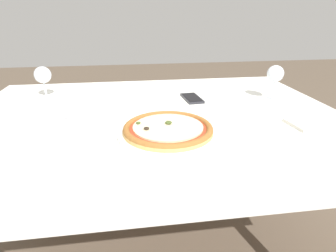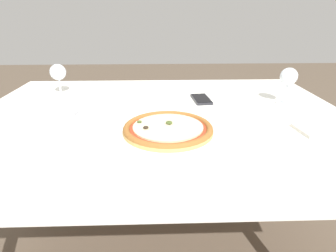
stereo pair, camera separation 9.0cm
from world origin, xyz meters
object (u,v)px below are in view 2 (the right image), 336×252
dining_table (161,133)px  wine_glass_far_left (289,78)px  pizza_plate (168,130)px  fork (68,119)px  cell_phone (201,99)px  wine_glass_far_right (58,73)px

dining_table → wine_glass_far_left: bearing=14.0°
dining_table → pizza_plate: bearing=-83.1°
dining_table → fork: 0.35m
dining_table → wine_glass_far_left: 0.58m
fork → cell_phone: (0.52, 0.22, 0.00)m
wine_glass_far_left → cell_phone: 0.37m
dining_table → cell_phone: (0.18, 0.19, 0.08)m
fork → cell_phone: cell_phone is taller
pizza_plate → wine_glass_far_left: (0.51, 0.30, 0.10)m
wine_glass_far_left → wine_glass_far_right: size_ratio=1.08×
wine_glass_far_left → wine_glass_far_right: 1.02m
pizza_plate → wine_glass_far_left: wine_glass_far_left is taller
cell_phone → pizza_plate: bearing=-113.9°
dining_table → pizza_plate: size_ratio=4.45×
dining_table → wine_glass_far_right: wine_glass_far_right is taller
wine_glass_far_right → dining_table: bearing=-32.9°
cell_phone → wine_glass_far_left: bearing=-9.7°
cell_phone → wine_glass_far_right: bearing=170.2°
fork → wine_glass_far_right: size_ratio=1.18×
pizza_plate → wine_glass_far_right: (-0.49, 0.48, 0.09)m
cell_phone → fork: bearing=-157.4°
pizza_plate → cell_phone: (0.16, 0.36, -0.01)m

